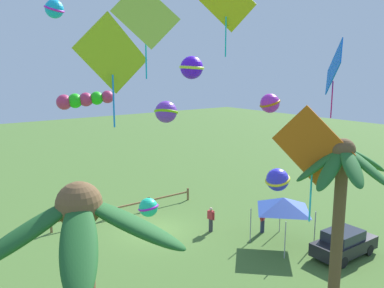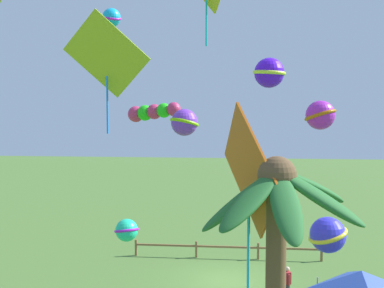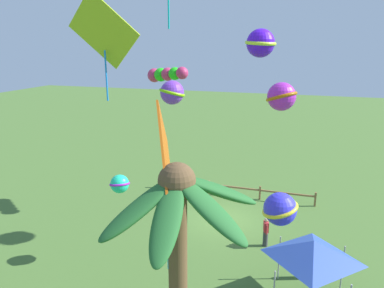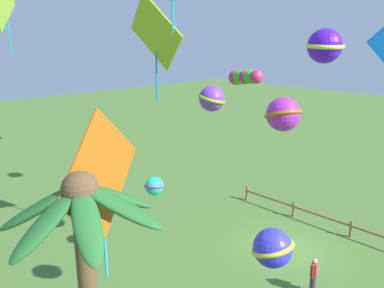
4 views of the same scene
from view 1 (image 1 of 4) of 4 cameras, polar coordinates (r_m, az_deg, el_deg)
name	(u,v)px [view 1 (image 1 of 4)]	position (r m, az deg, el deg)	size (l,w,h in m)	color
ground_plane	(155,231)	(26.16, -5.32, -12.18)	(120.00, 120.00, 0.00)	#476B2D
palm_tree_0	(341,184)	(17.07, 20.46, -5.30)	(3.88, 4.05, 7.47)	brown
palm_tree_1	(82,262)	(10.11, -15.34, -15.92)	(4.87, 4.91, 7.63)	brown
rail_fence	(127,206)	(28.88, -9.23, -8.76)	(10.78, 0.12, 0.95)	brown
parked_car_0	(344,243)	(24.03, 20.80, -13.06)	(3.94, 1.81, 1.51)	black
spectator_0	(211,219)	(25.67, 2.70, -10.65)	(0.32, 0.53, 1.59)	#38383D
spectator_1	(263,220)	(25.90, 10.01, -10.60)	(0.51, 0.37, 1.59)	#2D3351
festival_tent	(283,204)	(23.94, 12.88, -8.30)	(2.86, 2.86, 2.85)	#9E9EA3
kite_ball_0	(277,180)	(22.06, 12.08, -4.98)	(1.55, 1.57, 1.23)	#3532EA
kite_ball_1	(270,103)	(21.50, 11.03, 5.71)	(1.45, 1.46, 1.01)	purple
kite_ball_2	(166,112)	(20.01, -3.71, 4.59)	(1.69, 1.69, 1.10)	purple
kite_diamond_3	(313,149)	(16.80, 16.88, -0.75)	(1.35, 3.26, 4.85)	#BD5410
kite_tube_4	(83,100)	(23.37, -15.24, 6.09)	(2.94, 1.78, 1.04)	#BC2C5E
kite_ball_5	(192,68)	(24.09, -0.05, 10.82)	(2.02, 2.01, 1.36)	#4D12E8
kite_diamond_6	(145,17)	(12.14, -6.68, 17.57)	(1.61, 1.30, 2.79)	#A5CD39
kite_ball_7	(148,207)	(18.55, -6.23, -8.96)	(1.32, 1.32, 0.87)	#1ED49D
kite_diamond_8	(226,3)	(18.29, 4.90, 19.44)	(1.63, 2.09, 3.62)	#B7B813
kite_diamond_9	(112,56)	(17.98, -11.33, 12.19)	(3.55, 0.86, 4.89)	#A4C01F
kite_diamond_10	(334,68)	(24.21, 19.55, 10.17)	(2.33, 2.34, 4.49)	blue
kite_ball_11	(54,9)	(21.73, -19.01, 17.72)	(1.34, 1.34, 0.90)	#14AAE2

